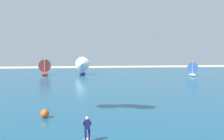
# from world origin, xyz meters

# --- Properties ---
(ocean) EXTENTS (160.00, 90.00, 0.10)m
(ocean) POSITION_xyz_m (0.00, 49.49, 0.05)
(ocean) COLOR navy
(ocean) RESTS_ON ground
(kitesurfer) EXTENTS (0.72, 1.97, 1.67)m
(kitesurfer) POSITION_xyz_m (-2.68, 13.38, 0.70)
(kitesurfer) COLOR white
(kitesurfer) RESTS_ON ocean
(sailboat_near_shore) EXTENTS (3.97, 4.57, 5.17)m
(sailboat_near_shore) POSITION_xyz_m (-2.02, 63.93, 2.47)
(sailboat_near_shore) COLOR navy
(sailboat_near_shore) RESTS_ON ocean
(sailboat_mid_left) EXTENTS (2.76, 3.27, 3.87)m
(sailboat_mid_left) POSITION_xyz_m (24.58, 57.61, 1.87)
(sailboat_mid_left) COLOR white
(sailboat_mid_left) RESTS_ON ocean
(sailboat_center_horizon) EXTENTS (3.63, 4.06, 4.56)m
(sailboat_center_horizon) POSITION_xyz_m (-11.55, 64.36, 2.19)
(sailboat_center_horizon) COLOR maroon
(sailboat_center_horizon) RESTS_ON ocean
(marker_buoy) EXTENTS (0.76, 0.76, 0.76)m
(marker_buoy) POSITION_xyz_m (-6.15, 20.37, 0.48)
(marker_buoy) COLOR #E55919
(marker_buoy) RESTS_ON ocean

